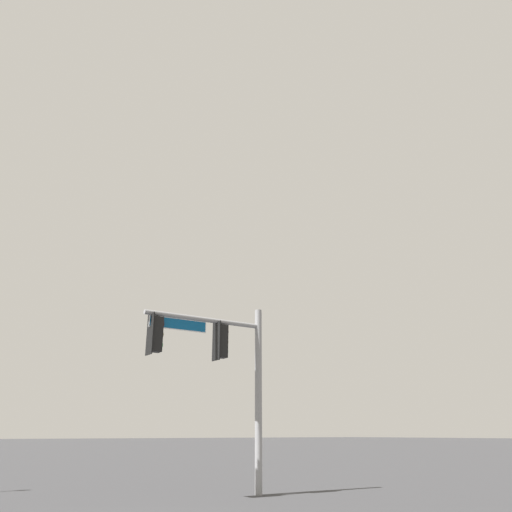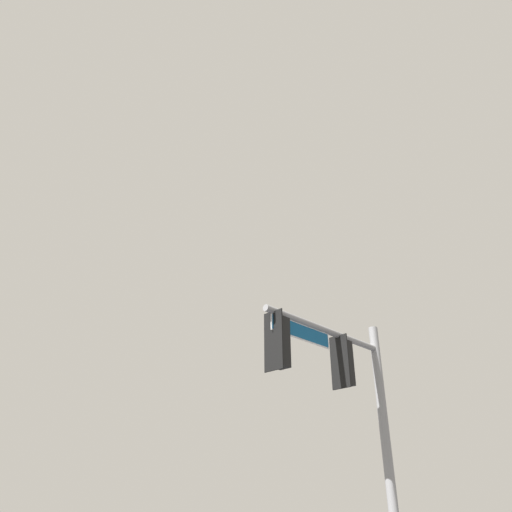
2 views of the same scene
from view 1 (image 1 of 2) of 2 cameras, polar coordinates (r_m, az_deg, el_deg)
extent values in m
cylinder|color=gray|center=(17.65, 0.28, -15.83)|extent=(0.24, 0.24, 6.06)
cylinder|color=gray|center=(16.93, -5.84, -7.25)|extent=(4.27, 0.22, 0.16)
cube|color=black|center=(17.01, -4.55, -9.65)|extent=(0.04, 0.52, 1.30)
cube|color=black|center=(17.10, -3.99, -9.71)|extent=(0.36, 0.33, 1.10)
cylinder|color=black|center=(17.21, -3.94, -7.71)|extent=(0.04, 0.04, 0.12)
cylinder|color=#340503|center=(17.25, -3.37, -8.70)|extent=(0.03, 0.22, 0.22)
cylinder|color=#392D05|center=(17.19, -3.40, -9.78)|extent=(0.03, 0.22, 0.22)
cylinder|color=green|center=(17.14, -3.42, -10.87)|extent=(0.03, 0.22, 0.22)
cube|color=black|center=(16.04, -12.02, -8.68)|extent=(0.04, 0.52, 1.30)
cube|color=black|center=(16.11, -11.38, -8.77)|extent=(0.36, 0.33, 1.10)
cylinder|color=black|center=(16.23, -11.24, -6.66)|extent=(0.04, 0.04, 0.12)
cylinder|color=#340503|center=(16.25, -10.65, -7.72)|extent=(0.03, 0.22, 0.22)
cylinder|color=#392D05|center=(16.18, -10.72, -8.86)|extent=(0.03, 0.22, 0.22)
cylinder|color=green|center=(16.13, -10.79, -10.01)|extent=(0.03, 0.22, 0.22)
cube|color=#0A4C7F|center=(16.47, -8.87, -7.70)|extent=(1.95, 0.07, 0.32)
cube|color=white|center=(16.47, -8.87, -7.70)|extent=(2.01, 0.05, 0.38)
camera|label=2|loc=(8.05, -48.86, -15.84)|focal=35.00mm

